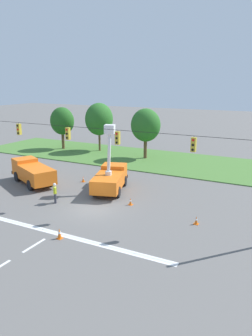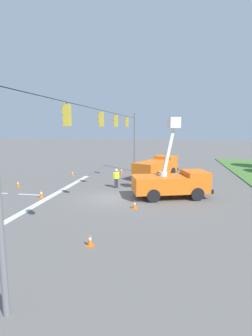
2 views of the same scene
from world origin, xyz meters
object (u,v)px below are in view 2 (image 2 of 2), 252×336
(traffic_cone_near_bucket, at_px, (135,205))
(traffic_cone_mid_left, at_px, (73,173))
(utility_truck_bucket_lift, at_px, (172,181))
(traffic_cone_foreground_right, at_px, (90,240))
(road_worker, at_px, (116,177))
(traffic_cone_foreground_left, at_px, (121,171))
(traffic_cone_lane_edge_b, at_px, (206,187))
(traffic_cone_mid_right, at_px, (18,184))
(traffic_cone_lane_edge_a, at_px, (41,194))
(traffic_cone_far_left, at_px, (184,184))
(utility_truck_support_near, at_px, (157,167))

(traffic_cone_near_bucket, bearing_deg, traffic_cone_mid_left, -141.31)
(utility_truck_bucket_lift, relative_size, traffic_cone_foreground_right, 10.26)
(road_worker, height_order, traffic_cone_near_bucket, road_worker)
(traffic_cone_foreground_left, bearing_deg, traffic_cone_lane_edge_b, 50.11)
(traffic_cone_lane_edge_b, bearing_deg, utility_truck_bucket_lift, -49.94)
(utility_truck_bucket_lift, distance_m, traffic_cone_near_bucket, 4.31)
(traffic_cone_foreground_right, height_order, traffic_cone_mid_right, same)
(traffic_cone_lane_edge_a, bearing_deg, traffic_cone_foreground_left, 161.18)
(traffic_cone_lane_edge_a, xyz_separation_m, traffic_cone_far_left, (-5.84, 11.16, -0.07))
(utility_truck_bucket_lift, distance_m, traffic_cone_mid_left, 13.64)
(utility_truck_support_near, distance_m, traffic_cone_mid_right, 14.20)
(road_worker, distance_m, traffic_cone_near_bucket, 6.44)
(traffic_cone_mid_left, bearing_deg, traffic_cone_lane_edge_b, 69.87)
(utility_truck_support_near, distance_m, traffic_cone_foreground_left, 4.78)
(traffic_cone_mid_left, height_order, traffic_cone_lane_edge_b, traffic_cone_lane_edge_b)
(utility_truck_support_near, distance_m, traffic_cone_far_left, 5.11)
(traffic_cone_foreground_left, height_order, traffic_cone_foreground_right, traffic_cone_foreground_left)
(utility_truck_support_near, distance_m, traffic_cone_lane_edge_b, 7.31)
(traffic_cone_foreground_left, distance_m, traffic_cone_near_bucket, 13.72)
(utility_truck_bucket_lift, bearing_deg, traffic_cone_near_bucket, -36.23)
(traffic_cone_mid_right, bearing_deg, utility_truck_bucket_lift, 84.58)
(traffic_cone_mid_left, bearing_deg, traffic_cone_near_bucket, 38.69)
(traffic_cone_lane_edge_b, height_order, traffic_cone_far_left, traffic_cone_lane_edge_b)
(traffic_cone_foreground_right, bearing_deg, traffic_cone_mid_left, -155.93)
(utility_truck_support_near, bearing_deg, traffic_cone_foreground_right, -6.59)
(road_worker, relative_size, traffic_cone_far_left, 2.90)
(utility_truck_bucket_lift, height_order, traffic_cone_mid_right, utility_truck_bucket_lift)
(traffic_cone_mid_right, relative_size, traffic_cone_far_left, 1.03)
(utility_truck_bucket_lift, height_order, traffic_cone_foreground_right, utility_truck_bucket_lift)
(utility_truck_bucket_lift, distance_m, traffic_cone_lane_edge_a, 10.30)
(traffic_cone_foreground_left, relative_size, traffic_cone_near_bucket, 1.23)
(traffic_cone_far_left, bearing_deg, traffic_cone_lane_edge_b, 50.89)
(road_worker, xyz_separation_m, traffic_cone_mid_right, (1.16, -9.16, -0.70))
(traffic_cone_mid_left, relative_size, traffic_cone_mid_right, 0.95)
(traffic_cone_far_left, bearing_deg, utility_truck_support_near, -146.27)
(utility_truck_support_near, bearing_deg, road_worker, -30.89)
(traffic_cone_foreground_left, bearing_deg, traffic_cone_lane_edge_a, -18.82)
(utility_truck_support_near, distance_m, traffic_cone_lane_edge_a, 13.09)
(traffic_cone_mid_left, height_order, traffic_cone_mid_right, traffic_cone_mid_right)
(traffic_cone_foreground_left, relative_size, traffic_cone_foreground_right, 1.22)
(traffic_cone_foreground_left, distance_m, traffic_cone_lane_edge_b, 11.62)
(road_worker, bearing_deg, traffic_cone_near_bucket, 23.42)
(road_worker, distance_m, traffic_cone_lane_edge_a, 6.77)
(traffic_cone_foreground_right, distance_m, traffic_cone_mid_left, 18.56)
(traffic_cone_near_bucket, bearing_deg, traffic_cone_mid_right, -111.97)
(utility_truck_support_near, bearing_deg, traffic_cone_near_bucket, -3.89)
(traffic_cone_mid_right, bearing_deg, utility_truck_support_near, 118.27)
(traffic_cone_foreground_left, bearing_deg, road_worker, 7.82)
(road_worker, bearing_deg, traffic_cone_lane_edge_b, 89.44)
(utility_truck_bucket_lift, height_order, traffic_cone_near_bucket, utility_truck_bucket_lift)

